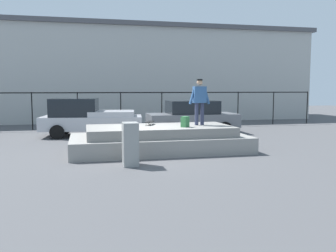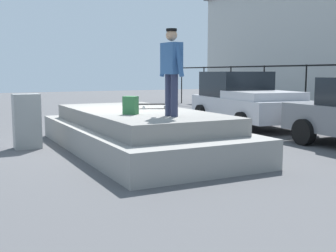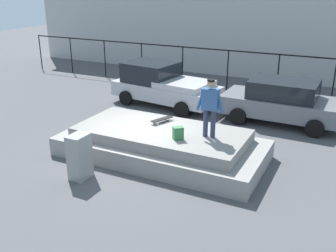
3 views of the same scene
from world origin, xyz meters
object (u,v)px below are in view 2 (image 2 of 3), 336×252
at_px(skateboarder, 171,66).
at_px(car_silver_pickup_near, 245,99).
at_px(backpack, 131,105).
at_px(skateboard, 155,104).
at_px(utility_box, 27,121).

relative_size(skateboarder, car_silver_pickup_near, 0.35).
xyz_separation_m(backpack, car_silver_pickup_near, (-3.24, 5.37, -0.20)).
bearing_deg(skateboard, backpack, -44.61).
height_order(skateboarder, backpack, skateboarder).
bearing_deg(car_silver_pickup_near, skateboarder, -50.47).
relative_size(skateboarder, skateboard, 2.09).
bearing_deg(skateboard, utility_box, -111.36).
xyz_separation_m(skateboarder, utility_box, (-2.86, -2.30, -1.25)).
xyz_separation_m(skateboarder, skateboard, (-1.77, 0.47, -0.88)).
height_order(skateboard, car_silver_pickup_near, car_silver_pickup_near).
bearing_deg(car_silver_pickup_near, skateboard, -63.20).
relative_size(skateboarder, utility_box, 1.33).
distance_m(skateboarder, backpack, 1.21).
relative_size(skateboard, car_silver_pickup_near, 0.17).
distance_m(skateboarder, car_silver_pickup_near, 6.29).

